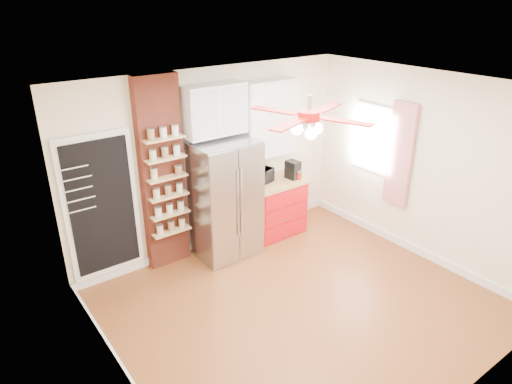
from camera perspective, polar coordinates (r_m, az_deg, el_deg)
floor at (r=5.97m, az=5.52°, el=-13.79°), size 4.50×4.50×0.00m
ceiling at (r=4.83m, az=6.80°, el=12.56°), size 4.50×4.50×0.00m
wall_back at (r=6.74m, az=-5.43°, el=3.91°), size 4.50×0.02×2.70m
wall_front at (r=4.23m, az=25.01°, el=-11.34°), size 4.50×0.02×2.70m
wall_left at (r=4.25m, az=-17.34°, el=-9.85°), size 0.02×4.00×2.70m
wall_right at (r=6.88m, az=20.11°, el=2.95°), size 0.02×4.00×2.70m
chalkboard at (r=6.17m, az=-18.72°, el=-1.76°), size 0.95×0.05×1.95m
brick_pillar at (r=6.30m, az=-11.64°, el=2.08°), size 0.60×0.16×2.70m
fridge at (r=6.60m, az=-3.96°, el=-0.93°), size 0.90×0.70×1.75m
upper_glass_cabinet at (r=6.34m, az=-5.26°, el=10.20°), size 0.90×0.35×0.70m
red_cabinet at (r=7.33m, az=2.29°, el=-1.92°), size 0.94×0.64×0.90m
upper_shelf_unit at (r=6.97m, az=1.59°, el=9.19°), size 0.90×0.30×1.15m
window at (r=7.30m, az=14.45°, el=6.47°), size 0.04×0.75×1.05m
curtain at (r=6.98m, az=17.55°, el=4.45°), size 0.06×0.40×1.55m
ceiling_fan at (r=4.89m, az=6.64°, el=9.38°), size 1.40×1.40×0.44m
toaster_oven at (r=7.06m, az=0.49°, el=2.00°), size 0.46×0.37×0.22m
coffee_maker at (r=7.25m, az=4.62°, el=2.80°), size 0.19×0.23×0.29m
canister_left at (r=7.25m, az=5.36°, el=2.08°), size 0.12×0.12×0.12m
canister_right at (r=7.30m, az=4.19°, el=2.34°), size 0.11×0.11×0.13m
pantry_jar_oats at (r=6.11m, az=-12.63°, el=2.23°), size 0.11×0.11×0.14m
pantry_jar_beans at (r=6.20m, az=-9.66°, el=2.66°), size 0.11×0.11×0.11m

